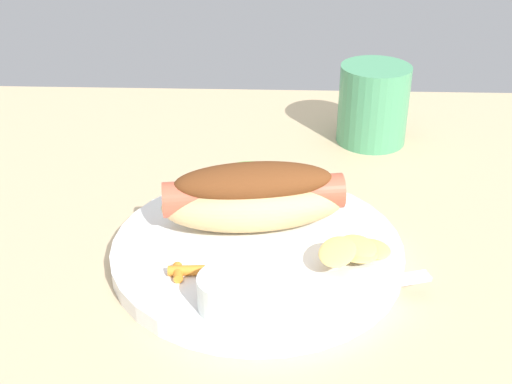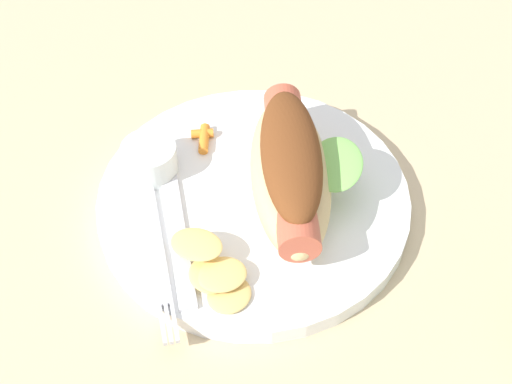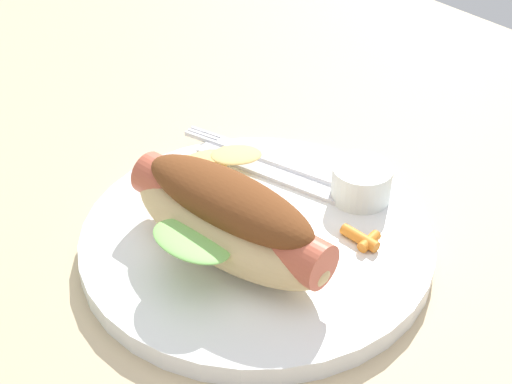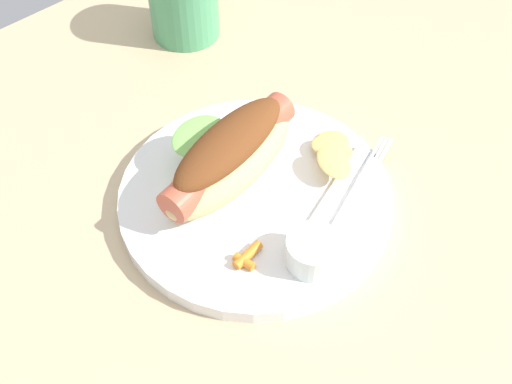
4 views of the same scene
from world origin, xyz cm
name	(u,v)px [view 1 (image 1 of 4)]	position (x,y,z in cm)	size (l,w,h in cm)	color
ground_plane	(287,283)	(0.00, 0.00, -0.90)	(120.00, 90.00, 1.80)	tan
plate	(257,251)	(-2.70, 2.35, 0.80)	(26.01, 26.01, 1.60)	white
hot_dog	(254,196)	(-3.15, 5.33, 4.75)	(17.60, 10.44, 6.31)	#DBB77A
sauce_ramekin	(227,293)	(-4.68, -6.61, 3.00)	(4.65, 4.65, 2.80)	white
fork	(335,292)	(3.73, -4.63, 1.80)	(15.56, 5.95, 0.40)	silver
knife	(312,281)	(1.98, -3.29, 1.78)	(14.21, 1.40, 0.36)	silver
chips_pile	(356,250)	(5.79, 0.22, 2.58)	(7.72, 7.63, 2.29)	#E4BD6A
carrot_garnish	(183,271)	(-8.65, -2.64, 2.02)	(3.11, 2.08, 0.86)	orange
drinking_cup	(373,104)	(10.25, 27.99, 4.76)	(8.34, 8.34, 9.51)	#4C9E6B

